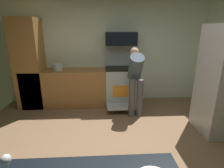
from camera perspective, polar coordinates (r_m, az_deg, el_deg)
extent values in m
cube|color=#816144|center=(2.92, 1.06, -22.13)|extent=(5.20, 4.80, 0.02)
cube|color=silver|center=(4.63, -1.05, 10.52)|extent=(5.20, 0.12, 2.60)
cube|color=#A46E39|center=(4.51, -12.31, -1.13)|extent=(2.40, 0.60, 0.90)
cube|color=#A46E39|center=(4.64, -25.15, 5.78)|extent=(0.60, 0.60, 2.10)
cube|color=#B2BBBE|center=(4.46, 2.83, -0.84)|extent=(0.76, 0.64, 0.92)
cube|color=black|center=(4.33, 2.92, 5.14)|extent=(0.76, 0.64, 0.03)
cube|color=#B2BBBE|center=(4.57, 2.59, 9.31)|extent=(0.76, 0.06, 0.52)
cube|color=orange|center=(4.15, 3.30, -2.37)|extent=(0.44, 0.01, 0.28)
cube|color=#B2BBBE|center=(4.11, 3.50, -7.27)|extent=(0.72, 0.37, 0.03)
cube|color=black|center=(4.34, 2.92, 14.44)|extent=(0.74, 0.38, 0.31)
cylinder|color=#545454|center=(3.85, 6.46, -4.63)|extent=(0.14, 0.14, 0.83)
cylinder|color=#545454|center=(3.88, 8.95, -4.55)|extent=(0.14, 0.14, 0.83)
cylinder|color=#4F5D6C|center=(3.82, 7.67, 5.42)|extent=(0.30, 0.56, 0.64)
sphere|color=tan|center=(3.97, 7.29, 10.26)|extent=(0.20, 0.20, 0.20)
ellipsoid|color=silver|center=(1.44, -31.17, -20.23)|extent=(0.07, 0.07, 0.07)
cylinder|color=#B6C0B6|center=(4.45, -17.19, 5.29)|extent=(0.25, 0.25, 0.16)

